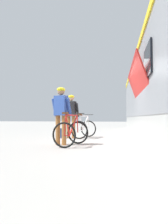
# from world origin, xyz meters

# --- Properties ---
(ground_plane) EXTENTS (80.00, 80.00, 0.00)m
(ground_plane) POSITION_xyz_m (0.00, 0.00, 0.00)
(ground_plane) COLOR #A09E99
(cyclist_near_in_blue) EXTENTS (0.66, 0.41, 1.76)m
(cyclist_near_in_blue) POSITION_xyz_m (-1.22, -1.15, 1.05)
(cyclist_near_in_blue) COLOR #935B2D
(cyclist_near_in_blue) RESTS_ON ground
(cyclist_far_in_dark) EXTENTS (0.64, 0.37, 1.76)m
(cyclist_far_in_dark) POSITION_xyz_m (-1.37, 0.95, 1.05)
(cyclist_far_in_dark) COLOR #935B2D
(cyclist_far_in_dark) RESTS_ON ground
(bicycle_near_red) EXTENTS (0.90, 1.18, 0.99)m
(bicycle_near_red) POSITION_xyz_m (-0.86, -1.28, 0.40)
(bicycle_near_red) COLOR black
(bicycle_near_red) RESTS_ON ground
(bicycle_far_white) EXTENTS (0.93, 1.20, 0.99)m
(bicycle_far_white) POSITION_xyz_m (-0.88, 1.15, 0.40)
(bicycle_far_white) COLOR black
(bicycle_far_white) RESTS_ON ground
(backpack_on_platform) EXTENTS (0.32, 0.24, 0.40)m
(backpack_on_platform) POSITION_xyz_m (-1.78, 0.91, 0.20)
(backpack_on_platform) COLOR navy
(backpack_on_platform) RESTS_ON ground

